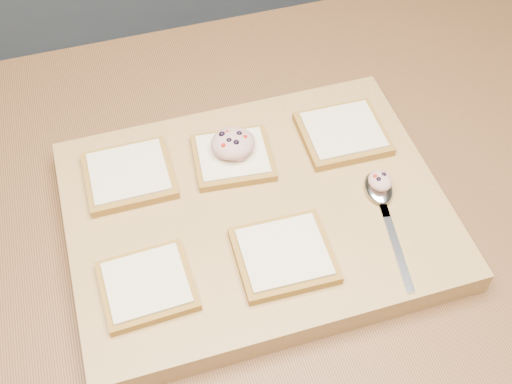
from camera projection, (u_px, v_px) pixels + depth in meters
island_counter at (309, 314)px, 1.30m from camera, size 2.00×0.80×0.90m
cutting_board at (256, 214)px, 0.88m from camera, size 0.50×0.38×0.04m
bread_far_left at (129, 175)px, 0.88m from camera, size 0.12×0.11×0.02m
bread_far_center at (233, 157)px, 0.90m from camera, size 0.12×0.11×0.02m
bread_far_right at (343, 133)px, 0.93m from camera, size 0.12×0.11×0.02m
bread_near_left at (147, 285)px, 0.78m from camera, size 0.11×0.10×0.02m
bread_near_center at (284, 255)px, 0.80m from camera, size 0.12×0.11×0.02m
tuna_salad_dollop at (233, 143)px, 0.89m from camera, size 0.06×0.06×0.03m
spoon at (381, 196)px, 0.86m from camera, size 0.05×0.19×0.01m
spoon_salad at (380, 181)px, 0.86m from camera, size 0.03×0.04×0.02m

